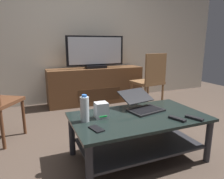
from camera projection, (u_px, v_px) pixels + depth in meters
name	position (u px, v px, depth m)	size (l,w,h in m)	color
ground_plane	(122.00, 153.00, 2.09)	(7.68, 7.68, 0.00)	#4C3D33
back_wall	(72.00, 26.00, 3.72)	(6.40, 0.12, 2.80)	beige
coffee_table	(138.00, 129.00, 1.94)	(1.25, 0.71, 0.44)	black
media_cabinet	(96.00, 85.00, 3.79)	(1.74, 0.42, 0.65)	brown
television	(96.00, 53.00, 3.64)	(1.05, 0.20, 0.57)	black
dining_chair	(151.00, 79.00, 3.42)	(0.50, 0.50, 0.93)	brown
laptop	(142.00, 104.00, 2.08)	(0.40, 0.44, 0.17)	black
router_box	(101.00, 110.00, 1.85)	(0.11, 0.11, 0.14)	silver
water_bottle_near	(85.00, 109.00, 1.75)	(0.08, 0.08, 0.24)	silver
cell_phone	(96.00, 129.00, 1.61)	(0.07, 0.14, 0.01)	black
tv_remote	(194.00, 118.00, 1.82)	(0.04, 0.16, 0.02)	black
soundbar_remote	(177.00, 119.00, 1.80)	(0.04, 0.16, 0.02)	black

